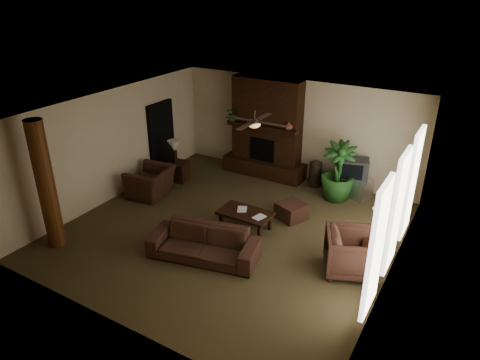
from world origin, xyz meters
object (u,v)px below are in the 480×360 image
Objects in this scene: armchair_right at (351,251)px; lamp_right at (381,218)px; armchair_left at (150,178)px; floor_vase at (315,172)px; side_table_left at (178,171)px; side_table_right at (376,249)px; log_column at (46,186)px; floor_plant at (337,183)px; coffee_table at (245,214)px; tv_stand at (354,187)px; sofa at (204,239)px; ottoman at (291,211)px; lamp_left at (174,147)px.

lamp_right is (0.34, 0.60, 0.52)m from armchair_right.
armchair_left is 4.45m from floor_vase.
side_table_left is 1.00× the size of side_table_right.
floor_vase is at bearing 8.19° from armchair_right.
floor_vase is 3.83m from side_table_left.
log_column is 6.87m from floor_plant.
coffee_table is (3.20, 2.62, -1.03)m from log_column.
armchair_left reaches higher than floor_vase.
tv_stand is 1.10× the size of floor_vase.
sofa is 2.54m from ottoman.
side_table_right is at bearing 90.00° from lamp_right.
floor_plant reaches higher than tv_stand.
floor_plant is 2.37× the size of lamp_right.
armchair_left is 5.91m from side_table_right.
armchair_left reaches higher than side_table_right.
armchair_left is 3.02m from coffee_table.
ottoman is at bearing 57.02° from sofa.
tv_stand is (-0.92, 3.30, -0.23)m from armchair_right.
armchair_left is 1.90× the size of ottoman.
armchair_left reaches higher than sofa.
ottoman is (3.72, 0.72, -0.30)m from armchair_left.
tv_stand is at bearing 19.12° from side_table_left.
floor_plant is (0.57, 1.54, 0.23)m from ottoman.
lamp_left is (-3.72, 0.32, 0.80)m from ottoman.
ottoman is 0.78× the size of floor_vase.
log_column reaches higher than armchair_left.
armchair_right is 3.87m from floor_vase.
sofa is at bearing -96.90° from coffee_table.
floor_plant is (-1.28, 2.87, -0.05)m from armchair_right.
tv_stand is at bearing 115.07° from lamp_right.
tv_stand is (1.81, 4.34, -0.19)m from sofa.
side_table_right is (1.62, -2.24, -0.16)m from floor_plant.
tv_stand is at bearing -7.77° from armchair_right.
coffee_table is (3.01, -0.24, -0.12)m from armchair_left.
side_table_right is at bearing 25.34° from log_column.
sofa is at bearing 87.41° from armchair_right.
tv_stand is at bearing 0.00° from floor_vase.
armchair_left is 1.17× the size of armchair_right.
floor_plant is at bearing -112.64° from tv_stand.
armchair_right is 5.78m from side_table_left.
ottoman is 2.44m from lamp_right.
sofa is 2.91× the size of floor_vase.
coffee_table is 2.81m from floor_plant.
lamp_right reaches higher than ottoman.
armchair_right is 1.49× the size of lamp_left.
lamp_left is at bearing 156.88° from coffee_table.
armchair_left is 1.13m from side_table_left.
side_table_right is at bearing -17.57° from ottoman.
sofa reaches higher than tv_stand.
tv_stand is at bearing 60.77° from coffee_table.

